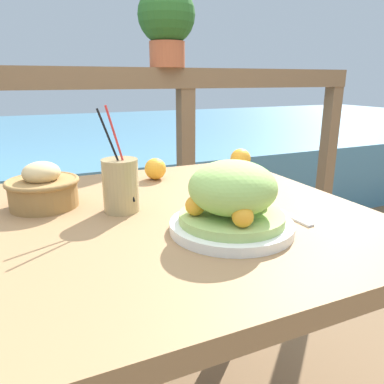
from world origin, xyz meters
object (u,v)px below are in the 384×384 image
(salad_plate, at_px, (232,201))
(potted_plant, at_px, (167,21))
(drink_glass, at_px, (121,185))
(bread_basket, at_px, (43,188))

(salad_plate, xyz_separation_m, potted_plant, (0.26, 1.04, 0.47))
(salad_plate, distance_m, potted_plant, 1.17)
(drink_glass, distance_m, potted_plant, 1.05)
(bread_basket, distance_m, potted_plant, 1.06)
(salad_plate, height_order, drink_glass, drink_glass)
(drink_glass, relative_size, bread_basket, 1.43)
(salad_plate, distance_m, bread_basket, 0.46)
(potted_plant, bearing_deg, drink_glass, -117.72)
(drink_glass, height_order, bread_basket, drink_glass)
(bread_basket, bearing_deg, potted_plant, 50.35)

